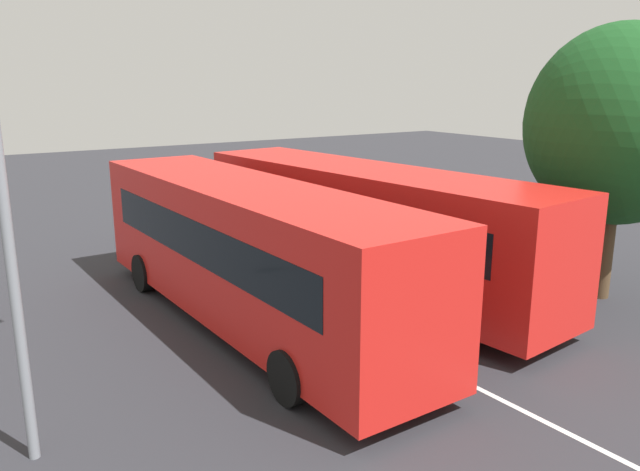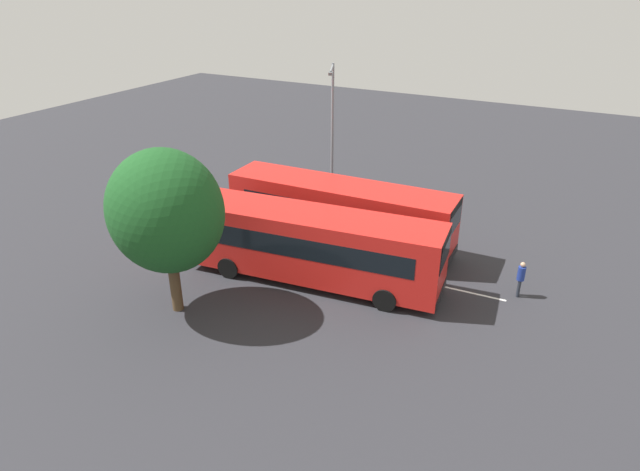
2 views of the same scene
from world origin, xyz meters
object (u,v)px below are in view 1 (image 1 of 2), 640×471
object	(u,v)px
pedestrian	(155,212)
depot_tree	(618,126)
street_lamp	(14,143)
bus_far_left	(367,223)
bus_center_left	(246,248)

from	to	relation	value
pedestrian	depot_tree	bearing A→B (deg)	22.12
street_lamp	bus_far_left	bearing A→B (deg)	-1.70
depot_tree	street_lamp	bearing A→B (deg)	88.50
bus_center_left	street_lamp	distance (m)	6.33
bus_far_left	pedestrian	bearing A→B (deg)	12.88
bus_center_left	pedestrian	world-z (taller)	bus_center_left
depot_tree	bus_center_left	bearing A→B (deg)	68.82
bus_far_left	depot_tree	xyz separation A→B (m)	(-3.83, -4.68, 2.58)
street_lamp	depot_tree	xyz separation A→B (m)	(-0.35, -13.29, -0.27)
bus_center_left	street_lamp	xyz separation A→B (m)	(-2.93, 4.83, 2.85)
street_lamp	depot_tree	size ratio (longest dim) A/B	1.18
street_lamp	pedestrian	bearing A→B (deg)	40.63
bus_center_left	pedestrian	xyz separation A→B (m)	(8.91, -0.86, -0.84)
bus_center_left	depot_tree	bearing A→B (deg)	-112.92
pedestrian	street_lamp	size ratio (longest dim) A/B	0.20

